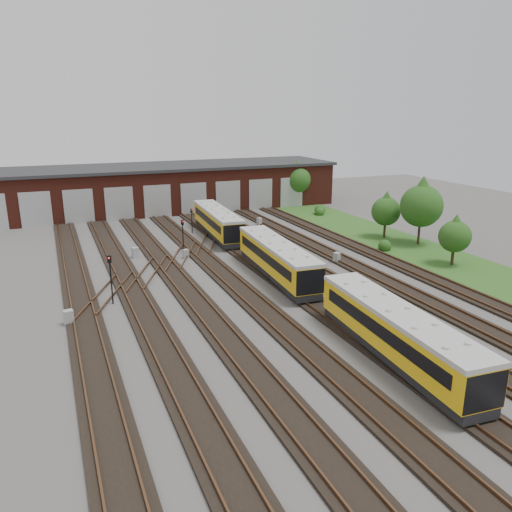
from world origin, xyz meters
name	(u,v)px	position (x,y,z in m)	size (l,w,h in m)	color
ground	(280,300)	(0.00, 0.00, 0.00)	(120.00, 120.00, 0.00)	#464441
track_network	(274,297)	(-0.17, 0.59, 0.11)	(30.40, 70.00, 0.33)	black
maintenance_shed	(162,187)	(-0.01, 39.97, 3.20)	(51.00, 12.50, 6.35)	#561F15
grass_verge	(399,244)	(19.00, 10.00, 0.03)	(8.00, 55.00, 0.05)	#27521B
metro_train	(277,258)	(2.00, 4.79, 1.77)	(3.36, 45.75, 2.81)	black
signal_mast_0	(111,274)	(-11.79, 4.12, 2.38)	(0.32, 0.30, 3.75)	black
signal_mast_1	(183,232)	(-3.34, 15.70, 2.18)	(0.30, 0.28, 3.41)	black
signal_mast_2	(192,218)	(-0.23, 23.53, 1.86)	(0.26, 0.25, 2.92)	black
signal_mast_3	(269,264)	(0.89, 3.96, 1.63)	(0.24, 0.22, 2.51)	black
relay_cabinet_0	(69,317)	(-15.00, 1.39, 0.52)	(0.62, 0.52, 1.03)	#9B9E9F
relay_cabinet_1	(135,253)	(-8.13, 15.83, 0.51)	(0.61, 0.51, 1.02)	#9B9E9F
relay_cabinet_2	(186,254)	(-3.60, 13.80, 0.43)	(0.52, 0.43, 0.87)	#9B9E9F
relay_cabinet_3	(259,221)	(8.76, 24.50, 0.46)	(0.56, 0.46, 0.93)	#9B9E9F
relay_cabinet_4	(337,258)	(9.17, 6.74, 0.50)	(0.60, 0.50, 1.00)	#9B9E9F
tree_0	(297,176)	(19.38, 35.00, 4.41)	(4.14, 4.14, 6.86)	#302415
tree_1	(386,208)	(19.29, 13.05, 3.43)	(3.22, 3.22, 5.34)	#302415
tree_2	(422,201)	(20.82, 9.16, 4.74)	(4.45, 4.45, 7.38)	#302415
tree_3	(455,233)	(18.66, 1.91, 3.11)	(2.93, 2.93, 4.85)	#302415
bush_0	(385,244)	(16.00, 8.54, 0.67)	(1.33, 1.33, 1.33)	#1C4213
bush_1	(320,211)	(18.84, 26.92, 0.63)	(1.26, 1.26, 1.26)	#1C4213
bush_2	(320,209)	(19.34, 27.77, 0.75)	(1.49, 1.49, 1.49)	#1C4213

